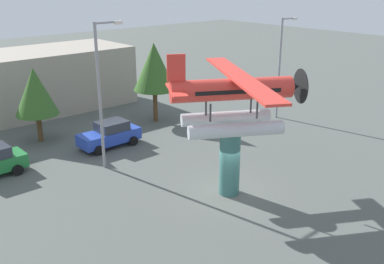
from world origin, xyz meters
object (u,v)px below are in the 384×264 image
Objects in this scene: streetlight_primary at (102,87)px; tree_east at (35,92)px; streetlight_secondary at (281,61)px; storefront_building at (39,81)px; floatplane_monument at (234,99)px; tree_center_back at (154,67)px; display_pedestal at (230,162)px; car_mid_blue at (110,134)px.

streetlight_primary reaches higher than tree_east.
streetlight_secondary is 20.55m from storefront_building.
streetlight_primary is 7.18m from tree_east.
streetlight_primary is 15.97m from streetlight_secondary.
streetlight_primary reaches higher than floatplane_monument.
streetlight_primary is 9.35m from tree_center_back.
display_pedestal is 0.23× the size of storefront_building.
tree_east is at bearing 169.19° from tree_center_back.
storefront_building is at bearing 132.16° from streetlight_secondary.
display_pedestal reaches higher than car_mid_blue.
display_pedestal is 0.38× the size of floatplane_monument.
floatplane_monument is at bearing -109.66° from tree_center_back.
car_mid_blue is 0.80× the size of tree_east.
floatplane_monument reaches higher than storefront_building.
streetlight_primary is 1.66× the size of tree_east.
streetlight_secondary is at bearing -35.44° from tree_center_back.
display_pedestal is 0.41× the size of streetlight_primary.
streetlight_primary is 0.56× the size of storefront_building.
display_pedestal is 15.12m from tree_east.
car_mid_blue is at bearing 127.27° from floatplane_monument.
car_mid_blue is 0.48× the size of streetlight_primary.
display_pedestal is 0.45× the size of streetlight_secondary.
storefront_building is (2.23, 14.54, -2.45)m from streetlight_primary.
floatplane_monument is at bearing -73.27° from tree_east.
car_mid_blue is at bearing -52.94° from tree_east.
floatplane_monument reaches higher than car_mid_blue.
floatplane_monument is 2.26× the size of car_mid_blue.
floatplane_monument is 13.59m from tree_center_back.
storefront_building is at bearing 123.05° from floatplane_monument.
display_pedestal is at bearing -67.80° from streetlight_primary.
floatplane_monument is 22.25m from storefront_building.
floatplane_monument is 15.20m from tree_east.
storefront_building is (-13.72, 15.16, -2.09)m from streetlight_secondary.
tree_center_back is (5.76, 2.47, 3.51)m from car_mid_blue.
streetlight_secondary is 18.77m from tree_east.
streetlight_primary is 14.91m from storefront_building.
streetlight_primary is 1.09× the size of streetlight_secondary.
tree_east reaches higher than display_pedestal.
streetlight_primary reaches higher than tree_center_back.
car_mid_blue is 5.89m from tree_east.
streetlight_secondary reaches higher than car_mid_blue.
tree_east is at bearing 137.36° from floatplane_monument.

